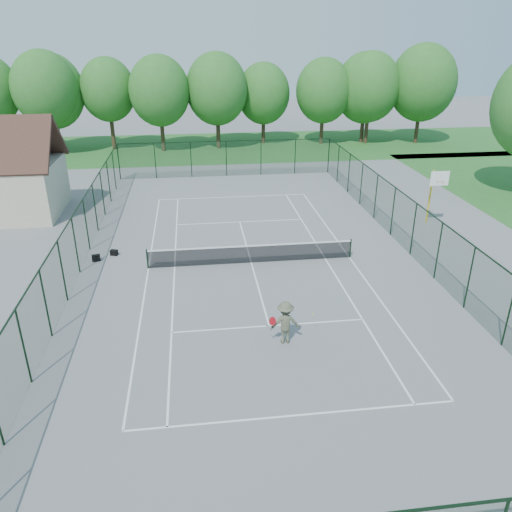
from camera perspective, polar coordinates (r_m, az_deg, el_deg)
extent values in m
plane|color=gray|center=(27.02, -0.54, -0.78)|extent=(140.00, 140.00, 0.00)
cube|color=#2F712C|center=(55.57, -4.31, 12.33)|extent=(80.00, 16.00, 0.01)
cube|color=white|center=(38.07, -2.68, 6.76)|extent=(10.97, 0.08, 0.01)
cube|color=white|center=(17.13, 4.43, -17.72)|extent=(10.97, 0.08, 0.01)
cube|color=white|center=(32.89, -1.87, 3.91)|extent=(8.23, 0.08, 0.01)
cube|color=white|center=(21.44, 1.51, -7.98)|extent=(8.23, 0.08, 0.01)
cube|color=white|center=(28.13, 10.62, -0.16)|extent=(0.08, 23.77, 0.01)
cube|color=white|center=(26.99, -12.18, -1.39)|extent=(0.08, 23.77, 0.01)
cube|color=white|center=(27.76, 7.92, -0.31)|extent=(0.08, 23.77, 0.01)
cube|color=white|center=(26.89, -9.28, -1.24)|extent=(0.08, 23.77, 0.01)
cube|color=white|center=(27.02, -0.54, -0.78)|extent=(0.08, 12.80, 0.01)
cylinder|color=black|center=(26.77, -12.32, -0.33)|extent=(0.08, 0.08, 1.10)
cylinder|color=black|center=(27.92, 10.74, 0.86)|extent=(0.08, 0.08, 1.10)
cube|color=black|center=(26.81, -0.54, 0.18)|extent=(11.00, 0.02, 0.96)
cube|color=white|center=(26.61, -0.55, 1.17)|extent=(11.00, 0.05, 0.07)
cube|color=#173820|center=(43.55, -3.42, 11.04)|extent=(18.00, 0.02, 3.00)
cube|color=#173820|center=(28.82, 17.54, 2.92)|extent=(0.02, 36.00, 3.00)
cube|color=#173820|center=(26.97, -19.91, 1.12)|extent=(0.02, 36.00, 3.00)
cube|color=black|center=(43.24, -3.47, 12.97)|extent=(18.00, 0.05, 0.05)
cube|color=black|center=(28.34, 17.91, 5.75)|extent=(0.05, 36.00, 0.05)
cube|color=black|center=(26.45, -20.36, 4.11)|extent=(0.05, 36.00, 0.05)
cylinder|color=#42301F|center=(56.77, -21.70, 13.15)|extent=(0.40, 0.40, 4.20)
ellipsoid|color=#357B2C|center=(56.26, -22.34, 17.02)|extent=(6.40, 6.40, 7.40)
cylinder|color=#42301F|center=(55.18, -4.38, 14.46)|extent=(0.40, 0.40, 4.20)
ellipsoid|color=#357B2C|center=(54.65, -4.51, 18.49)|extent=(6.40, 6.40, 7.40)
cylinder|color=#42301F|center=(58.41, 12.55, 14.52)|extent=(0.40, 0.40, 4.20)
ellipsoid|color=#357B2C|center=(57.91, 12.91, 18.32)|extent=(6.40, 6.40, 7.40)
cylinder|color=gold|center=(34.15, 19.25, 6.42)|extent=(0.12, 0.12, 3.50)
cube|color=gold|center=(33.35, 19.95, 8.78)|extent=(0.08, 0.90, 0.08)
cube|color=white|center=(33.00, 20.25, 8.32)|extent=(1.20, 0.05, 0.90)
torus|color=orange|center=(32.84, 20.39, 7.95)|extent=(0.48, 0.48, 0.02)
cube|color=black|center=(28.54, -17.81, -0.21)|extent=(0.49, 0.35, 0.35)
cube|color=black|center=(28.99, -15.92, 0.37)|extent=(0.45, 0.35, 0.31)
imported|color=#555942|center=(19.99, 3.37, -7.60)|extent=(1.17, 0.68, 1.81)
sphere|color=#B7D924|center=(20.54, 6.53, -6.66)|extent=(0.07, 0.07, 0.07)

